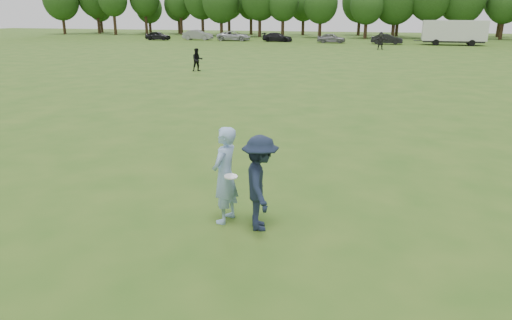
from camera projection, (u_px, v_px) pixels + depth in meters
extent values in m
plane|color=#2F5818|center=(234.00, 219.00, 9.80)|extent=(200.00, 200.00, 0.00)
imported|color=#99BCEC|center=(225.00, 175.00, 9.40)|extent=(0.59, 0.81, 2.05)
imported|color=#182236|center=(260.00, 183.00, 9.10)|extent=(1.12, 1.44, 1.96)
imported|color=black|center=(197.00, 60.00, 34.03)|extent=(1.03, 0.99, 1.68)
imported|color=#282828|center=(381.00, 41.00, 53.82)|extent=(1.94, 0.83, 2.03)
imported|color=black|center=(158.00, 36.00, 72.15)|extent=(4.02, 1.67, 1.36)
imported|color=gray|center=(198.00, 35.00, 72.38)|extent=(4.80, 1.91, 1.55)
imported|color=#BBBCC0|center=(234.00, 36.00, 70.36)|extent=(5.34, 2.75, 1.44)
imported|color=black|center=(277.00, 37.00, 68.32)|extent=(4.60, 2.08, 1.31)
imported|color=slate|center=(331.00, 38.00, 65.37)|extent=(4.02, 1.66, 1.36)
imported|color=black|center=(387.00, 39.00, 62.84)|extent=(4.31, 1.78, 1.39)
cylinder|color=white|center=(231.00, 176.00, 9.12)|extent=(0.32, 0.32, 0.06)
cube|color=white|center=(454.00, 31.00, 60.62)|extent=(8.00, 2.50, 2.60)
cube|color=black|center=(453.00, 41.00, 61.05)|extent=(7.60, 2.30, 0.25)
cylinder|color=black|center=(436.00, 42.00, 60.52)|extent=(0.80, 0.25, 0.80)
cylinder|color=black|center=(434.00, 41.00, 62.81)|extent=(0.80, 0.25, 0.80)
cylinder|color=black|center=(472.00, 43.00, 59.35)|extent=(0.80, 0.25, 0.80)
cylinder|color=black|center=(469.00, 42.00, 61.64)|extent=(0.80, 0.25, 0.80)
cube|color=#333333|center=(418.00, 40.00, 62.21)|extent=(1.20, 0.15, 0.12)
cylinder|color=#332114|center=(64.00, 25.00, 91.32)|extent=(0.56, 0.56, 3.63)
ellipsoid|color=#1E3D14|center=(61.00, 0.00, 89.85)|extent=(6.88, 6.88, 7.91)
cylinder|color=#332114|center=(99.00, 23.00, 93.67)|extent=(0.56, 0.56, 4.13)
cylinder|color=#332114|center=(115.00, 24.00, 88.73)|extent=(0.56, 0.56, 4.18)
ellipsoid|color=#1E3D14|center=(113.00, 0.00, 87.37)|extent=(5.42, 5.42, 6.23)
cylinder|color=#332114|center=(146.00, 23.00, 90.58)|extent=(0.56, 0.56, 4.26)
cylinder|color=#332114|center=(181.00, 24.00, 90.23)|extent=(0.56, 0.56, 3.91)
ellipsoid|color=#1E3D14|center=(180.00, 1.00, 88.91)|extent=(5.47, 5.47, 6.29)
cylinder|color=#332114|center=(203.00, 25.00, 87.23)|extent=(0.56, 0.56, 3.83)
cylinder|color=#332114|center=(221.00, 27.00, 83.30)|extent=(0.56, 0.56, 3.25)
ellipsoid|color=#1E3D14|center=(221.00, 1.00, 81.91)|extent=(6.76, 6.76, 7.78)
cylinder|color=#332114|center=(260.00, 26.00, 81.70)|extent=(0.56, 0.56, 3.71)
cylinder|color=#332114|center=(283.00, 27.00, 80.24)|extent=(0.56, 0.56, 3.46)
ellipsoid|color=#1E3D14|center=(283.00, 3.00, 78.99)|extent=(5.49, 5.49, 6.31)
cylinder|color=#332114|center=(320.00, 28.00, 78.41)|extent=(0.56, 0.56, 3.14)
ellipsoid|color=#1E3D14|center=(321.00, 4.00, 77.16)|extent=(5.78, 5.78, 6.64)
cylinder|color=#332114|center=(365.00, 29.00, 76.14)|extent=(0.56, 0.56, 3.01)
ellipsoid|color=#1E3D14|center=(367.00, 5.00, 74.96)|extent=(5.46, 5.46, 6.28)
cylinder|color=#332114|center=(393.00, 28.00, 77.10)|extent=(0.56, 0.56, 3.23)
cylinder|color=#332114|center=(427.00, 27.00, 75.49)|extent=(0.56, 0.56, 3.77)
cylinder|color=#332114|center=(460.00, 29.00, 74.72)|extent=(0.56, 0.56, 3.33)
cylinder|color=#332114|center=(501.00, 29.00, 73.31)|extent=(0.56, 0.56, 3.22)
ellipsoid|color=#1E3D14|center=(506.00, 3.00, 72.09)|extent=(5.54, 5.54, 6.37)
cylinder|color=#332114|center=(102.00, 25.00, 99.18)|extent=(0.56, 0.56, 2.97)
ellipsoid|color=#1E3D14|center=(100.00, 8.00, 98.08)|extent=(4.85, 4.85, 5.58)
cylinder|color=#332114|center=(150.00, 26.00, 97.27)|extent=(0.56, 0.56, 2.73)
ellipsoid|color=#1E3D14|center=(149.00, 8.00, 96.14)|extent=(5.45, 5.45, 6.27)
cylinder|color=#332114|center=(179.00, 25.00, 93.73)|extent=(0.56, 0.56, 3.25)
ellipsoid|color=#1E3D14|center=(178.00, 5.00, 92.48)|extent=(5.68, 5.68, 6.53)
cylinder|color=#332114|center=(229.00, 24.00, 93.79)|extent=(0.56, 0.56, 3.62)
ellipsoid|color=#1E3D14|center=(229.00, 3.00, 92.47)|extent=(5.80, 5.80, 6.67)
cylinder|color=#332114|center=(251.00, 25.00, 90.01)|extent=(0.56, 0.56, 3.61)
ellipsoid|color=#1E3D14|center=(251.00, 3.00, 88.72)|extent=(5.58, 5.58, 6.42)
cylinder|color=#332114|center=(303.00, 26.00, 87.81)|extent=(0.56, 0.56, 3.29)
ellipsoid|color=#1E3D14|center=(304.00, 5.00, 86.60)|extent=(5.30, 5.30, 6.09)
cylinder|color=#332114|center=(359.00, 26.00, 86.37)|extent=(0.56, 0.56, 3.28)
ellipsoid|color=#1E3D14|center=(360.00, 1.00, 84.97)|extent=(6.78, 6.78, 7.79)
cylinder|color=#332114|center=(397.00, 28.00, 83.14)|extent=(0.56, 0.56, 3.11)
ellipsoid|color=#1E3D14|center=(399.00, 5.00, 81.95)|extent=(5.34, 5.34, 6.14)
cylinder|color=#332114|center=(452.00, 27.00, 81.86)|extent=(0.56, 0.56, 3.50)
ellipsoid|color=#1E3D14|center=(454.00, 4.00, 80.68)|extent=(4.82, 4.82, 5.54)
cylinder|color=#332114|center=(499.00, 26.00, 80.29)|extent=(0.56, 0.56, 3.80)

